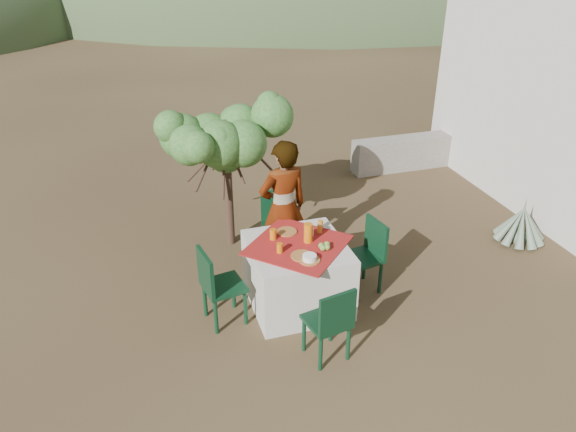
# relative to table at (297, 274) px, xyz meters

# --- Properties ---
(ground) EXTENTS (160.00, 160.00, 0.00)m
(ground) POSITION_rel_table_xyz_m (-0.28, -0.29, -0.38)
(ground) COLOR #342517
(ground) RESTS_ON ground
(table) EXTENTS (1.30, 1.30, 0.76)m
(table) POSITION_rel_table_xyz_m (0.00, 0.00, 0.00)
(table) COLOR silver
(table) RESTS_ON ground
(chair_far) EXTENTS (0.46, 0.46, 0.86)m
(chair_far) POSITION_rel_table_xyz_m (0.08, 1.06, 0.10)
(chair_far) COLOR black
(chair_far) RESTS_ON ground
(chair_near) EXTENTS (0.46, 0.46, 0.84)m
(chair_near) POSITION_rel_table_xyz_m (0.02, -0.97, 0.09)
(chair_near) COLOR black
(chair_near) RESTS_ON ground
(chair_left) EXTENTS (0.48, 0.48, 0.89)m
(chair_left) POSITION_rel_table_xyz_m (-0.91, -0.08, 0.11)
(chair_left) COLOR black
(chair_left) RESTS_ON ground
(chair_right) EXTENTS (0.46, 0.46, 0.86)m
(chair_right) POSITION_rel_table_xyz_m (0.85, 0.05, 0.10)
(chair_right) COLOR black
(chair_right) RESTS_ON ground
(person) EXTENTS (0.67, 0.50, 1.68)m
(person) POSITION_rel_table_xyz_m (0.05, 0.71, 0.46)
(person) COLOR #8C6651
(person) RESTS_ON ground
(shrub_tree) EXTENTS (1.48, 1.45, 1.74)m
(shrub_tree) POSITION_rel_table_xyz_m (-0.38, 1.57, 0.99)
(shrub_tree) COLOR #442F22
(shrub_tree) RESTS_ON ground
(agave) EXTENTS (0.66, 0.68, 0.71)m
(agave) POSITION_rel_table_xyz_m (3.26, 0.43, -0.14)
(agave) COLOR slate
(agave) RESTS_ON ground
(stone_wall) EXTENTS (2.60, 0.35, 0.55)m
(stone_wall) POSITION_rel_table_xyz_m (3.32, 3.11, -0.10)
(stone_wall) COLOR gray
(stone_wall) RESTS_ON ground
(plate_far) EXTENTS (0.22, 0.22, 0.01)m
(plate_far) POSITION_rel_table_xyz_m (-0.03, 0.29, 0.39)
(plate_far) COLOR brown
(plate_far) RESTS_ON table
(plate_near) EXTENTS (0.24, 0.24, 0.01)m
(plate_near) POSITION_rel_table_xyz_m (-0.03, -0.24, 0.39)
(plate_near) COLOR brown
(plate_near) RESTS_ON table
(glass_far) EXTENTS (0.07, 0.07, 0.12)m
(glass_far) POSITION_rel_table_xyz_m (-0.22, 0.19, 0.44)
(glass_far) COLOR orange
(glass_far) RESTS_ON table
(glass_near) EXTENTS (0.07, 0.07, 0.11)m
(glass_near) POSITION_rel_table_xyz_m (-0.23, -0.09, 0.43)
(glass_near) COLOR orange
(glass_near) RESTS_ON table
(juice_pitcher) EXTENTS (0.10, 0.10, 0.21)m
(juice_pitcher) POSITION_rel_table_xyz_m (0.13, 0.03, 0.49)
(juice_pitcher) COLOR orange
(juice_pitcher) RESTS_ON table
(bowl_plate) EXTENTS (0.22, 0.22, 0.01)m
(bowl_plate) POSITION_rel_table_xyz_m (0.01, -0.34, 0.39)
(bowl_plate) COLOR brown
(bowl_plate) RESTS_ON table
(white_bowl) EXTENTS (0.15, 0.15, 0.05)m
(white_bowl) POSITION_rel_table_xyz_m (0.01, -0.34, 0.42)
(white_bowl) COLOR white
(white_bowl) RESTS_ON bowl_plate
(jar_left) EXTENTS (0.06, 0.06, 0.09)m
(jar_left) POSITION_rel_table_xyz_m (0.31, 0.18, 0.43)
(jar_left) COLOR #C57E22
(jar_left) RESTS_ON table
(jar_right) EXTENTS (0.06, 0.06, 0.10)m
(jar_right) POSITION_rel_table_xyz_m (0.35, 0.27, 0.43)
(jar_right) COLOR #C57E22
(jar_right) RESTS_ON table
(napkin_holder) EXTENTS (0.09, 0.06, 0.10)m
(napkin_holder) POSITION_rel_table_xyz_m (0.19, 0.13, 0.43)
(napkin_holder) COLOR white
(napkin_holder) RESTS_ON table
(fruit_cluster) EXTENTS (0.13, 0.12, 0.07)m
(fruit_cluster) POSITION_rel_table_xyz_m (0.24, -0.17, 0.42)
(fruit_cluster) COLOR olive
(fruit_cluster) RESTS_ON table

